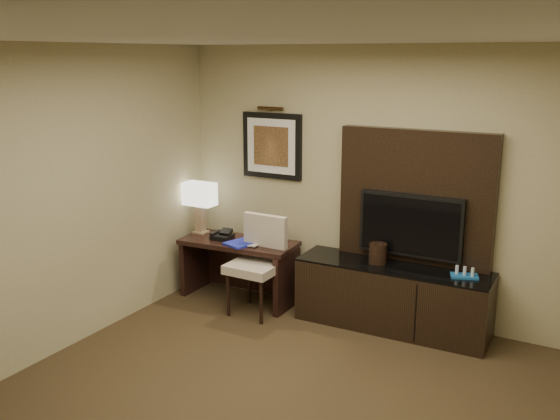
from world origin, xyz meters
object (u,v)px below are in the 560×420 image
Objects in this scene: desk_phone at (222,234)px; water_bottle at (273,236)px; table_lamp at (200,208)px; desk at (239,270)px; minibar_tray at (465,273)px; credenza at (392,297)px; desk_chair at (255,266)px; tv at (411,225)px; ice_bucket at (378,253)px.

desk_phone is 1.10× the size of water_bottle.
table_lamp is 2.93× the size of water_bottle.
desk is 2.39m from minibar_tray.
water_bottle is (-1.30, -0.04, 0.44)m from credenza.
credenza is (1.70, 0.10, -0.01)m from desk.
water_bottle is (0.05, 0.31, 0.25)m from desk_chair.
table_lamp is at bearing -179.43° from water_bottle.
tv is 1.61m from desk_chair.
desk_phone reaches higher than minibar_tray.
credenza is 1.81× the size of desk_chair.
credenza is 0.45m from ice_bucket.
ice_bucket is (2.06, 0.05, -0.21)m from table_lamp.
minibar_tray is at bearing 10.77° from desk_chair.
desk_chair reaches higher than water_bottle.
table_lamp is 2.33× the size of minibar_tray.
desk is 1.94m from tv.
minibar_tray is (2.01, 0.36, 0.17)m from desk_chair.
tv is at bearing 3.31° from desk.
tv reaches higher than ice_bucket.
table_lamp is at bearing -175.31° from tv.
tv is 4.78× the size of desk_phone.
desk_phone is at bearing -172.10° from tv.
table_lamp reaches higher than minibar_tray.
table_lamp is 2.67× the size of desk_phone.
tv is 0.41m from ice_bucket.
desk_chair is at bearing -18.55° from table_lamp.
water_bottle is 1.97m from minibar_tray.
desk_phone is 0.87× the size of minibar_tray.
desk_phone is 0.59m from water_bottle.
desk_chair is (-1.45, -0.49, -0.51)m from tv.
water_bottle is (0.93, 0.01, -0.18)m from table_lamp.
desk is 5.92× the size of desk_phone.
desk is 1.70m from credenza.
desk_chair is 5.30× the size of ice_bucket.
ice_bucket is at bearing -0.09° from desk_phone.
minibar_tray reaches higher than desk.
ice_bucket is at bearing -179.55° from minibar_tray.
desk is 0.43m from desk_phone.
table_lamp reaches higher than credenza.
ice_bucket is at bearing 178.20° from credenza.
table_lamp is (-2.23, -0.05, 0.62)m from credenza.
desk is 6.50× the size of water_bottle.
minibar_tray is (0.83, 0.01, -0.05)m from ice_bucket.
ice_bucket is at bearing -152.79° from tv.
ice_bucket reaches higher than credenza.
minibar_tray is (2.89, 0.06, -0.26)m from table_lamp.
table_lamp is at bearing 161.70° from desk_phone.
ice_bucket reaches higher than desk.
ice_bucket is 0.81× the size of minibar_tray.
tv is at bearing 166.80° from minibar_tray.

